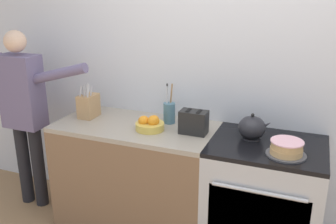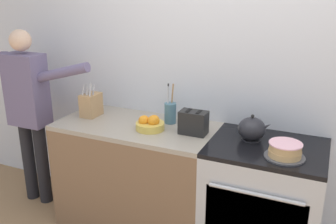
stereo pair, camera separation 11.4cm
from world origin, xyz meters
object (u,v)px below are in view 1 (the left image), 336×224
(layer_cake, at_px, (286,148))
(tea_kettle, at_px, (252,128))
(stove_range, at_px, (263,201))
(utensil_crock, at_px, (169,112))
(toaster, at_px, (194,122))
(fruit_bowl, at_px, (150,124))
(knife_block, at_px, (89,106))
(person_baker, at_px, (24,106))

(layer_cake, relative_size, tea_kettle, 1.08)
(stove_range, distance_m, utensil_crock, 0.95)
(stove_range, relative_size, toaster, 4.12)
(toaster, bearing_deg, stove_range, -0.47)
(tea_kettle, distance_m, utensil_crock, 0.66)
(fruit_bowl, relative_size, toaster, 1.00)
(knife_block, relative_size, utensil_crock, 0.90)
(utensil_crock, bearing_deg, layer_cake, -17.23)
(tea_kettle, bearing_deg, fruit_bowl, -171.02)
(fruit_bowl, bearing_deg, person_baker, -179.69)
(stove_range, bearing_deg, fruit_bowl, -176.47)
(layer_cake, bearing_deg, utensil_crock, 162.77)
(stove_range, relative_size, knife_block, 3.12)
(toaster, height_order, person_baker, person_baker)
(stove_range, bearing_deg, toaster, 179.53)
(stove_range, relative_size, utensil_crock, 2.82)
(layer_cake, bearing_deg, person_baker, 177.92)
(layer_cake, bearing_deg, fruit_bowl, 175.12)
(tea_kettle, height_order, toaster, tea_kettle)
(utensil_crock, bearing_deg, person_baker, -170.72)
(stove_range, height_order, person_baker, person_baker)
(fruit_bowl, xyz_separation_m, person_baker, (-1.16, -0.01, 0.00))
(fruit_bowl, xyz_separation_m, toaster, (0.32, 0.06, 0.04))
(tea_kettle, relative_size, knife_block, 0.82)
(layer_cake, distance_m, knife_block, 1.58)
(layer_cake, xyz_separation_m, utensil_crock, (-0.91, 0.28, 0.04))
(layer_cake, relative_size, fruit_bowl, 1.18)
(stove_range, bearing_deg, tea_kettle, 152.93)
(fruit_bowl, bearing_deg, knife_block, 171.69)
(utensil_crock, distance_m, person_baker, 1.26)
(stove_range, height_order, layer_cake, layer_cake)
(layer_cake, xyz_separation_m, person_baker, (-2.15, 0.08, 0.00))
(stove_range, height_order, toaster, toaster)
(stove_range, distance_m, tea_kettle, 0.54)
(fruit_bowl, bearing_deg, toaster, 10.06)
(layer_cake, xyz_separation_m, fruit_bowl, (-0.98, 0.08, -0.00))
(tea_kettle, relative_size, fruit_bowl, 1.09)
(knife_block, bearing_deg, person_baker, -171.08)
(stove_range, relative_size, layer_cake, 3.50)
(utensil_crock, height_order, toaster, utensil_crock)
(stove_range, height_order, tea_kettle, tea_kettle)
(utensil_crock, xyz_separation_m, fruit_bowl, (-0.08, -0.20, -0.04))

